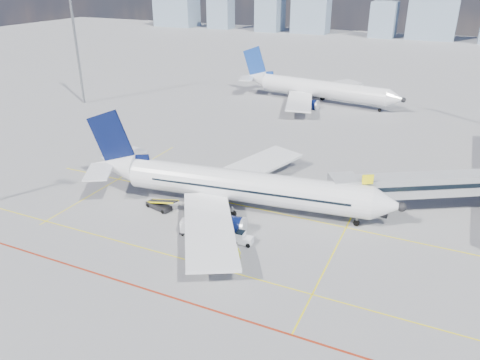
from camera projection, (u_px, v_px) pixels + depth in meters
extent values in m
plane|color=gray|center=(212.00, 233.00, 54.92)|extent=(420.00, 420.00, 0.00)
cube|color=yellow|center=(241.00, 205.00, 61.54)|extent=(60.00, 0.18, 0.01)
cube|color=yellow|center=(186.00, 260.00, 49.95)|extent=(80.00, 0.15, 0.01)
cube|color=yellow|center=(334.00, 252.00, 51.21)|extent=(0.15, 28.00, 0.01)
cube|color=yellow|center=(118.00, 179.00, 69.20)|extent=(0.15, 30.00, 0.01)
cube|color=maroon|center=(154.00, 292.00, 44.98)|extent=(90.00, 0.25, 0.01)
cube|color=#92959A|center=(430.00, 184.00, 58.16)|extent=(20.84, 13.93, 2.60)
cube|color=black|center=(430.00, 183.00, 58.08)|extent=(20.52, 13.82, 0.55)
cube|color=#92959A|center=(343.00, 188.00, 57.14)|extent=(4.49, 4.56, 3.00)
cube|color=black|center=(379.00, 213.00, 58.85)|extent=(2.20, 1.00, 0.70)
cylinder|color=slate|center=(380.00, 203.00, 58.30)|extent=(0.56, 0.56, 2.70)
cube|color=yellow|center=(368.00, 179.00, 55.17)|extent=(1.26, 0.82, 1.20)
cylinder|color=slate|center=(77.00, 48.00, 103.97)|extent=(0.56, 0.56, 25.00)
cube|color=gray|center=(177.00, 8.00, 255.28)|extent=(22.00, 13.74, 18.83)
cube|color=gray|center=(221.00, 13.00, 245.61)|extent=(12.18, 8.94, 15.35)
cube|color=gray|center=(270.00, 12.00, 234.25)|extent=(11.65, 13.62, 18.71)
cube|color=gray|center=(311.00, 4.00, 224.47)|extent=(17.50, 10.12, 26.88)
cube|color=gray|center=(384.00, 19.00, 213.55)|extent=(10.98, 12.79, 15.50)
cube|color=gray|center=(434.00, 9.00, 203.59)|extent=(20.44, 10.34, 25.41)
cylinder|color=silver|center=(246.00, 187.00, 59.03)|extent=(31.14, 7.97, 4.01)
cone|color=silver|center=(389.00, 205.00, 54.31)|extent=(4.19, 4.46, 4.01)
sphere|color=black|center=(402.00, 207.00, 53.92)|extent=(1.27, 1.27, 1.13)
cone|color=silver|center=(115.00, 165.00, 63.91)|extent=(7.05, 4.83, 4.01)
cube|color=black|center=(377.00, 199.00, 54.44)|extent=(1.73, 1.73, 0.46)
cube|color=silver|center=(254.00, 166.00, 67.97)|extent=(9.99, 17.81, 0.59)
cube|color=silver|center=(209.00, 227.00, 51.84)|extent=(13.43, 17.29, 0.59)
cylinder|color=#070F36|center=(255.00, 184.00, 65.35)|extent=(3.98, 2.83, 2.37)
cylinder|color=#070F36|center=(227.00, 225.00, 54.95)|extent=(3.98, 2.83, 2.37)
cylinder|color=silver|center=(269.00, 186.00, 64.81)|extent=(0.67, 2.46, 2.43)
cylinder|color=silver|center=(243.00, 227.00, 54.42)|extent=(0.67, 2.46, 2.43)
cube|color=#070F36|center=(112.00, 141.00, 62.45)|extent=(7.04, 1.24, 8.78)
cube|color=#070F36|center=(131.00, 160.00, 62.79)|extent=(5.80, 1.06, 2.22)
cube|color=silver|center=(125.00, 154.00, 66.74)|extent=(4.44, 6.36, 0.23)
cube|color=silver|center=(99.00, 172.00, 61.01)|extent=(5.52, 6.54, 0.23)
cylinder|color=slate|center=(357.00, 219.00, 56.22)|extent=(0.31, 0.31, 1.80)
cylinder|color=black|center=(356.00, 223.00, 56.43)|extent=(0.79, 0.38, 0.76)
cylinder|color=slate|center=(245.00, 194.00, 62.66)|extent=(0.36, 0.36, 1.60)
cylinder|color=black|center=(245.00, 196.00, 62.79)|extent=(1.08, 0.77, 1.00)
cylinder|color=slate|center=(232.00, 212.00, 58.01)|extent=(0.36, 0.36, 1.60)
cylinder|color=black|center=(232.00, 215.00, 58.13)|extent=(1.08, 0.77, 1.00)
cube|color=black|center=(255.00, 179.00, 60.49)|extent=(25.12, 3.37, 0.27)
cube|color=black|center=(246.00, 191.00, 57.03)|extent=(25.12, 3.37, 0.27)
cylinder|color=silver|center=(323.00, 89.00, 107.41)|extent=(30.36, 8.03, 3.91)
cone|color=silver|center=(397.00, 99.00, 99.09)|extent=(4.12, 4.37, 3.91)
sphere|color=black|center=(403.00, 100.00, 98.39)|extent=(1.25, 1.25, 1.10)
cone|color=silver|center=(255.00, 78.00, 116.20)|extent=(6.90, 4.76, 3.91)
cube|color=black|center=(391.00, 96.00, 99.50)|extent=(1.70, 1.70, 0.45)
cube|color=silver|center=(332.00, 86.00, 115.52)|extent=(13.20, 16.82, 0.58)
cube|color=silver|center=(299.00, 101.00, 101.67)|extent=(9.61, 17.36, 0.58)
cylinder|color=#070F36|center=(330.00, 94.00, 113.08)|extent=(3.90, 2.78, 2.31)
cylinder|color=#070F36|center=(310.00, 104.00, 104.15)|extent=(3.90, 2.78, 2.31)
cylinder|color=silver|center=(337.00, 95.00, 112.13)|extent=(0.67, 2.39, 2.37)
cylinder|color=silver|center=(317.00, 106.00, 103.21)|extent=(0.67, 2.39, 2.37)
cube|color=navy|center=(255.00, 64.00, 114.78)|extent=(6.86, 1.27, 8.56)
cube|color=navy|center=(263.00, 75.00, 114.58)|extent=(5.65, 1.08, 2.16)
cube|color=silver|center=(260.00, 74.00, 118.72)|extent=(5.41, 6.37, 0.22)
cube|color=silver|center=(247.00, 78.00, 113.79)|extent=(4.29, 6.18, 0.22)
cylinder|color=black|center=(323.00, 98.00, 111.05)|extent=(1.08, 0.78, 1.00)
cylinder|color=black|center=(313.00, 103.00, 107.05)|extent=(1.08, 0.78, 1.00)
cylinder|color=black|center=(380.00, 110.00, 101.92)|extent=(0.79, 0.38, 0.76)
cube|color=silver|center=(243.00, 240.00, 52.64)|extent=(2.18, 1.28, 0.77)
cube|color=silver|center=(240.00, 235.00, 52.53)|extent=(1.03, 1.16, 0.58)
cube|color=black|center=(240.00, 233.00, 52.45)|extent=(0.93, 1.11, 0.34)
cylinder|color=black|center=(235.00, 243.00, 52.55)|extent=(0.55, 0.24, 0.54)
cylinder|color=black|center=(239.00, 238.00, 53.45)|extent=(0.55, 0.24, 0.54)
cylinder|color=black|center=(248.00, 245.00, 52.04)|extent=(0.55, 0.24, 0.54)
cylinder|color=black|center=(251.00, 241.00, 52.93)|extent=(0.55, 0.24, 0.54)
cube|color=black|center=(194.00, 232.00, 54.68)|extent=(3.46, 2.23, 0.16)
cube|color=silver|center=(187.00, 226.00, 54.47)|extent=(1.68, 1.65, 1.38)
cube|color=silver|center=(201.00, 227.00, 54.24)|extent=(1.68, 1.65, 1.38)
cylinder|color=black|center=(182.00, 235.00, 54.36)|extent=(0.31, 0.20, 0.28)
cylinder|color=black|center=(185.00, 230.00, 55.47)|extent=(0.31, 0.20, 0.28)
cylinder|color=black|center=(203.00, 237.00, 53.99)|extent=(0.31, 0.20, 0.28)
cylinder|color=black|center=(206.00, 231.00, 55.11)|extent=(0.31, 0.20, 0.28)
cube|color=black|center=(159.00, 206.00, 60.43)|extent=(3.86, 2.15, 0.61)
cube|color=black|center=(162.00, 201.00, 59.66)|extent=(5.27, 2.10, 1.60)
cube|color=yellow|center=(165.00, 200.00, 60.00)|extent=(5.09, 1.33, 1.67)
cube|color=yellow|center=(159.00, 203.00, 59.32)|extent=(5.09, 1.33, 1.67)
cylinder|color=black|center=(148.00, 206.00, 60.85)|extent=(0.56, 0.33, 0.52)
cylinder|color=black|center=(155.00, 202.00, 61.72)|extent=(0.56, 0.33, 0.52)
cylinder|color=black|center=(163.00, 212.00, 59.26)|extent=(0.56, 0.33, 0.52)
cylinder|color=black|center=(170.00, 208.00, 60.13)|extent=(0.56, 0.33, 0.52)
imported|color=yellow|center=(238.00, 255.00, 49.12)|extent=(0.70, 0.76, 1.74)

